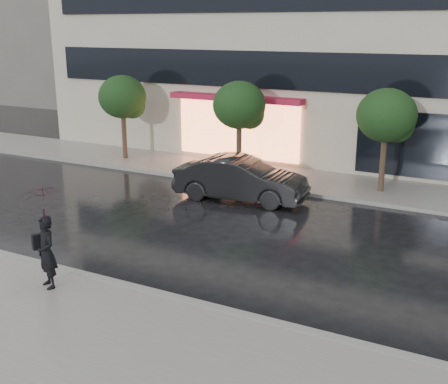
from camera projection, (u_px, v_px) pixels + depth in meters
The scene contains 11 objects.
ground at pixel (171, 279), 14.18m from camera, with size 120.00×120.00×0.00m, color black.
sidewalk_near at pixel (84, 337), 11.40m from camera, with size 60.00×4.50×0.12m, color slate.
sidewalk_far at pixel (307, 181), 22.87m from camera, with size 60.00×3.50×0.12m, color slate.
curb_near at pixel (148, 292), 13.31m from camera, with size 60.00×0.25×0.14m, color gray.
curb_far at pixel (292, 192), 21.38m from camera, with size 60.00×0.25×0.14m, color gray.
bg_building_left at pixel (56, 28), 46.99m from camera, with size 14.00×10.00×12.00m, color #59544F.
tree_far_west at pixel (124, 99), 25.84m from camera, with size 2.20×2.20×3.99m.
tree_mid_west at pixel (241, 107), 23.17m from camera, with size 2.20×2.20×3.99m.
tree_mid_east at pixel (388, 117), 20.51m from camera, with size 2.20×2.20×3.99m.
parked_car at pixel (241, 179), 20.37m from camera, with size 1.68×4.82×1.59m, color black.
pedestrian_with_umbrella at pixel (44, 223), 12.99m from camera, with size 1.32×1.33×2.50m.
Camera 1 is at (7.19, -10.87, 6.14)m, focal length 45.00 mm.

